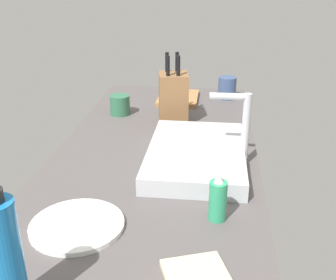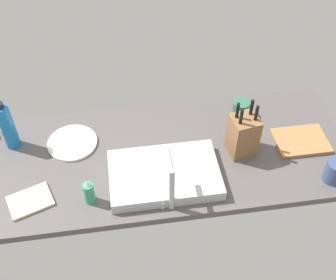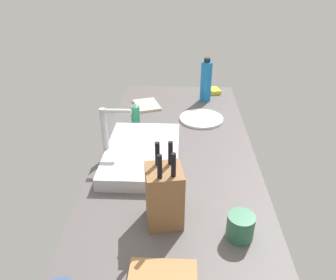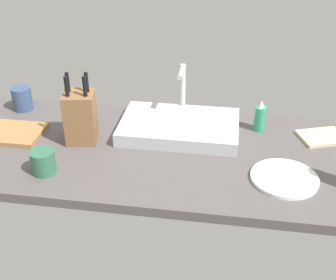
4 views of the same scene
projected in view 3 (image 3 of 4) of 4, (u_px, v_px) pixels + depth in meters
countertop_slab at (176, 162)px, 136.67cm from camera, size 172.41×66.89×3.50cm
sink_basin at (142, 153)px, 134.21cm from camera, size 45.63×29.59×5.18cm
faucet at (108, 130)px, 128.96cm from camera, size 5.50×12.41×22.72cm
knife_block at (164, 195)px, 99.03cm from camera, size 12.83×12.62×26.73cm
soap_bottle at (135, 115)px, 159.89cm from camera, size 4.39×4.39×12.93cm
water_bottle at (206, 81)px, 184.82cm from camera, size 6.36×6.36×24.90cm
dinner_plate at (201, 119)px, 167.60cm from camera, size 22.38×22.38×1.20cm
dish_towel at (147, 105)px, 183.11cm from camera, size 20.07×17.50×1.20cm
ceramic_cup at (240, 227)px, 95.81cm from camera, size 8.15×8.15×8.04cm
dish_sponge at (214, 91)px, 200.98cm from camera, size 10.37×8.40×2.40cm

